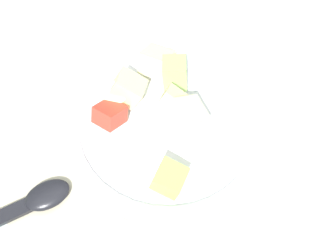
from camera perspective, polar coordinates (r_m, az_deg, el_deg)
ground_plane at (r=0.64m, az=0.92°, el=-1.05°), size 2.40×2.40×0.00m
placemat at (r=0.64m, az=0.93°, el=-0.93°), size 0.45×0.32×0.01m
salad_bowl at (r=0.60m, az=-0.07°, el=-0.24°), size 0.25×0.25×0.12m
serving_spoon at (r=0.62m, az=-16.99°, el=-9.19°), size 0.19×0.09×0.01m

